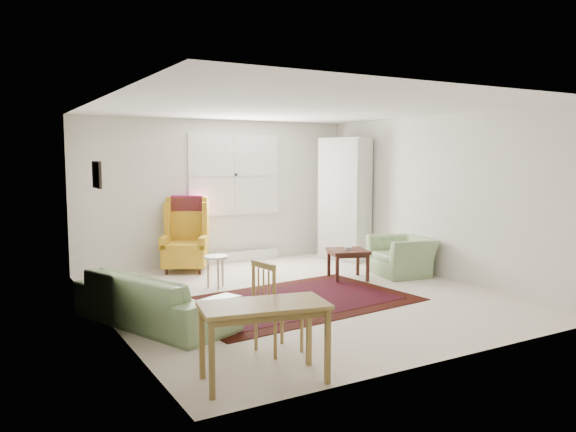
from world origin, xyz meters
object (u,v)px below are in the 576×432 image
desk (264,342)px  desk_chair (279,306)px  cabinet (345,199)px  sofa (154,288)px  armchair (402,252)px  stool (216,272)px  wingback_chair (185,234)px  coffee_table (348,264)px

desk → desk_chair: bearing=51.6°
cabinet → sofa: bearing=-171.3°
armchair → cabinet: size_ratio=0.42×
armchair → stool: size_ratio=1.99×
wingback_chair → desk: bearing=-73.5°
wingback_chair → cabinet: size_ratio=0.56×
cabinet → desk: size_ratio=2.11×
cabinet → desk_chair: cabinet is taller
armchair → stool: armchair is taller
wingback_chair → desk: 4.75m
sofa → desk: sofa is taller
cabinet → desk: 5.78m
stool → cabinet: cabinet is taller
coffee_table → cabinet: (0.93, 1.40, 0.87)m
armchair → stool: bearing=-92.5°
sofa → coffee_table: 3.33m
armchair → desk_chair: 4.00m
cabinet → wingback_chair: bearing=153.1°
cabinet → desk: cabinet is taller
armchair → wingback_chair: (-2.89, 1.95, 0.25)m
coffee_table → cabinet: size_ratio=0.26×
armchair → desk_chair: desk_chair is taller
armchair → desk_chair: (-3.39, -2.13, 0.08)m
wingback_chair → cabinet: bearing=20.4°
sofa → armchair: (4.16, 0.65, -0.05)m
sofa → wingback_chair: 2.90m
stool → armchair: bearing=-12.3°
desk_chair → coffee_table: bearing=-55.0°
wingback_chair → desk_chair: size_ratio=1.38×
armchair → wingback_chair: wingback_chair is taller
sofa → cabinet: 4.76m
coffee_table → desk: bearing=-135.6°
sofa → desk: (0.32, -2.05, -0.08)m
stool → desk_chair: bearing=-100.2°
stool → desk_chair: (-0.50, -2.76, 0.21)m
stool → cabinet: bearing=17.8°
armchair → stool: 2.96m
wingback_chair → cabinet: cabinet is taller
sofa → stool: size_ratio=4.33×
stool → desk_chair: desk_chair is taller
sofa → stool: bearing=-66.1°
armchair → coffee_table: bearing=-89.7°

